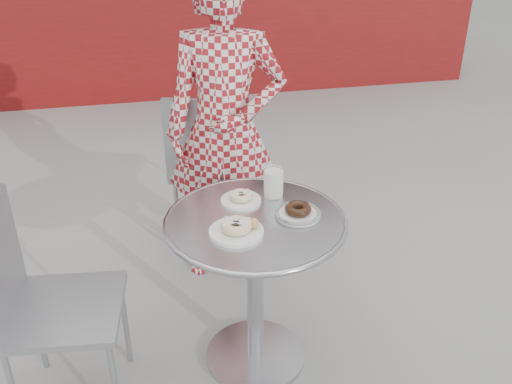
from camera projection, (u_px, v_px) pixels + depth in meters
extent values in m
plane|color=#A29F9A|center=(258.00, 364.00, 2.50)|extent=(60.00, 60.00, 0.00)
cube|color=maroon|center=(175.00, 46.00, 5.42)|extent=(6.02, 0.20, 1.00)
cylinder|color=silver|center=(255.00, 355.00, 2.53)|extent=(0.43, 0.43, 0.03)
cylinder|color=silver|center=(255.00, 293.00, 2.36)|extent=(0.07, 0.07, 0.69)
cylinder|color=silver|center=(255.00, 221.00, 2.20)|extent=(0.69, 0.69, 0.02)
torus|color=silver|center=(255.00, 221.00, 2.20)|extent=(0.71, 0.71, 0.02)
cube|color=#9D9FA4|center=(216.00, 166.00, 3.18)|extent=(0.56, 0.56, 0.03)
cube|color=#9D9FA4|center=(207.00, 142.00, 2.88)|extent=(0.43, 0.17, 0.44)
cube|color=#9D9FA4|center=(65.00, 310.00, 2.13)|extent=(0.47, 0.47, 0.03)
imported|color=maroon|center=(225.00, 131.00, 2.76)|extent=(0.66, 0.52, 1.60)
cylinder|color=white|center=(241.00, 200.00, 2.31)|extent=(0.16, 0.16, 0.01)
torus|color=tan|center=(241.00, 196.00, 2.30)|extent=(0.09, 0.09, 0.03)
cylinder|color=white|center=(236.00, 232.00, 2.10)|extent=(0.20, 0.20, 0.01)
torus|color=tan|center=(236.00, 226.00, 2.09)|extent=(0.12, 0.12, 0.04)
sphere|color=#B77A3F|center=(254.00, 223.00, 2.10)|extent=(0.04, 0.04, 0.04)
cylinder|color=white|center=(298.00, 214.00, 2.22)|extent=(0.17, 0.17, 0.01)
torus|color=black|center=(298.00, 209.00, 2.20)|extent=(0.10, 0.10, 0.03)
torus|color=black|center=(298.00, 213.00, 2.21)|extent=(0.18, 0.18, 0.02)
cylinder|color=white|center=(274.00, 184.00, 2.33)|extent=(0.08, 0.08, 0.11)
cylinder|color=white|center=(274.00, 181.00, 2.32)|extent=(0.09, 0.09, 0.14)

